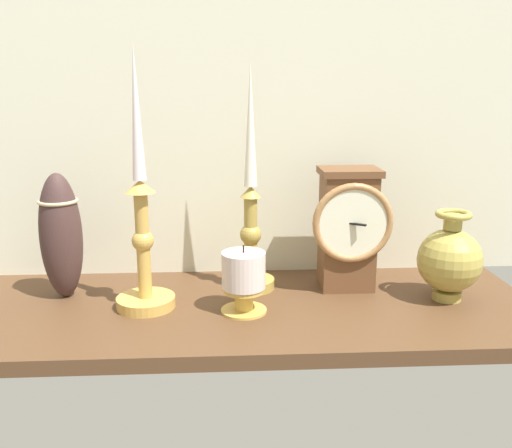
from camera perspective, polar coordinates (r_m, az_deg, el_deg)
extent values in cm
cube|color=#533621|center=(95.21, -1.69, -8.93)|extent=(100.00, 36.00, 2.40)
cube|color=beige|center=(106.11, -2.11, 12.21)|extent=(120.00, 2.00, 65.00)
cube|color=brown|center=(100.99, 9.30, -0.83)|extent=(9.28, 7.38, 20.62)
cube|color=brown|center=(98.75, 9.55, 5.29)|extent=(10.40, 8.27, 1.20)
torus|color=#AD7C4C|center=(96.46, 9.87, 0.09)|extent=(13.99, 1.27, 13.99)
cylinder|color=white|center=(96.36, 9.89, 0.07)|extent=(11.70, 0.40, 11.70)
cube|color=black|center=(96.08, 9.93, 0.03)|extent=(4.06, 2.93, 0.30)
cylinder|color=gold|center=(94.90, -11.21, -7.91)|extent=(9.71, 9.71, 1.80)
cylinder|color=gold|center=(91.73, -11.50, -2.29)|extent=(2.22, 2.22, 17.59)
sphere|color=gold|center=(91.49, -11.53, -1.76)|extent=(3.55, 3.55, 3.55)
cone|color=gold|center=(89.49, -11.81, 3.74)|extent=(4.82, 4.82, 2.00)
cone|color=white|center=(88.19, -12.19, 11.14)|extent=(2.18, 2.18, 21.13)
cylinder|color=#AA9140|center=(101.86, -0.54, -6.07)|extent=(8.57, 8.57, 1.80)
cylinder|color=#AA9140|center=(99.25, -0.55, -1.50)|extent=(2.38, 2.38, 15.03)
sphere|color=#AA9140|center=(99.05, -0.55, -1.09)|extent=(3.82, 3.82, 3.82)
cone|color=#AA9140|center=(97.29, -0.56, 3.33)|extent=(3.68, 3.68, 2.00)
cone|color=white|center=(95.79, -0.58, 10.06)|extent=(2.30, 2.30, 20.87)
cylinder|color=#AD9D48|center=(102.25, 18.88, -6.85)|extent=(4.88, 4.88, 1.60)
sphere|color=#AD9D48|center=(100.27, 19.16, -3.52)|extent=(10.84, 10.84, 10.84)
cylinder|color=#AD9D48|center=(98.52, 19.47, 0.20)|extent=(3.04, 3.04, 2.57)
torus|color=#AD9D48|center=(98.24, 19.54, 0.93)|extent=(5.99, 5.99, 1.08)
cylinder|color=gold|center=(91.46, -1.26, -7.82)|extent=(2.99, 2.99, 3.81)
cylinder|color=gold|center=(92.03, -1.25, -8.69)|extent=(7.47, 7.47, 0.80)
cylinder|color=gold|center=(90.76, -1.26, -6.70)|extent=(6.72, 6.72, 0.60)
cylinder|color=silver|center=(89.63, -1.27, -4.72)|extent=(7.05, 7.05, 5.84)
cylinder|color=black|center=(88.55, -1.29, -2.56)|extent=(0.30, 0.30, 1.20)
ellipsoid|color=#412C2A|center=(100.53, -19.29, -1.19)|extent=(7.08, 7.08, 21.78)
torus|color=#CCB78C|center=(99.17, -19.57, 2.21)|extent=(6.62, 6.62, 0.60)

